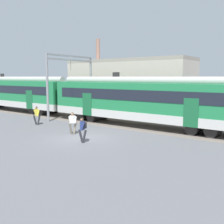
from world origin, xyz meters
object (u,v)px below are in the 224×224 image
object	(u,v)px
pedestrian_yellow	(37,114)
pedestrian_white	(73,122)
pedestrian_navy	(83,128)
commuter_train	(71,96)

from	to	relation	value
pedestrian_yellow	pedestrian_white	distance (m)	5.50
pedestrian_white	pedestrian_navy	bearing A→B (deg)	-31.53
pedestrian_white	pedestrian_yellow	bearing A→B (deg)	170.26
pedestrian_yellow	pedestrian_white	size ratio (longest dim) A/B	1.00
commuter_train	pedestrian_yellow	bearing A→B (deg)	-83.71
commuter_train	pedestrian_white	bearing A→B (deg)	-44.64
pedestrian_navy	pedestrian_white	bearing A→B (deg)	148.47
commuter_train	pedestrian_yellow	distance (m)	5.16
commuter_train	pedestrian_navy	xyz separation A→B (m)	(8.31, -7.33, -1.26)
pedestrian_yellow	pedestrian_navy	xyz separation A→B (m)	(7.77, -2.37, 0.03)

